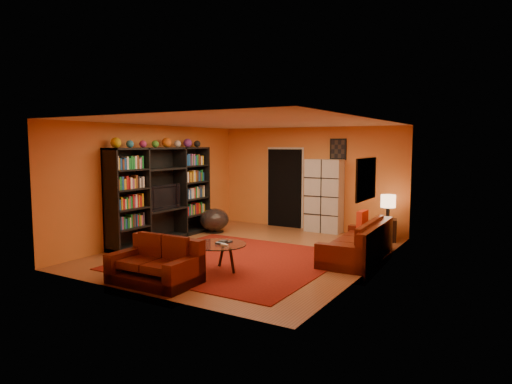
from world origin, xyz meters
The scene contains 20 objects.
floor centered at (0.00, 0.00, 0.00)m, with size 6.00×6.00×0.00m, color brown.
ceiling centered at (0.00, 0.00, 2.60)m, with size 6.00×6.00×0.00m, color white.
wall_back centered at (0.00, 3.00, 1.30)m, with size 6.00×6.00×0.00m, color orange.
wall_front centered at (0.00, -3.00, 1.30)m, with size 6.00×6.00×0.00m, color orange.
wall_left centered at (-2.50, 0.00, 1.30)m, with size 6.00×6.00×0.00m, color orange.
wall_right centered at (2.50, 0.00, 1.30)m, with size 6.00×6.00×0.00m, color orange.
rug centered at (0.10, -0.70, 0.01)m, with size 3.60×3.60×0.01m, color #5E100A.
doorway centered at (-0.70, 2.96, 1.02)m, with size 0.95×0.10×2.04m, color black.
wall_art_right centered at (2.48, -0.30, 1.60)m, with size 0.03×1.00×0.70m, color black.
wall_art_back centered at (0.75, 2.98, 2.05)m, with size 0.42×0.03×0.52m, color black.
entertainment_unit centered at (-2.27, 0.00, 1.05)m, with size 0.45×3.00×2.10m, color black.
tv centered at (-2.23, -0.07, 1.00)m, with size 0.13×0.97×0.56m, color black.
sofa centered at (2.14, 0.61, 0.28)m, with size 1.01×2.24×0.85m.
loveseat centered at (-0.18, -2.42, 0.29)m, with size 1.39×0.85×0.85m.
throw_pillow centered at (1.95, 1.23, 0.63)m, with size 0.12×0.42×0.42m, color #FA3D1B.
coffee_table centered at (0.30, -1.45, 0.43)m, with size 0.95×0.95×0.47m.
storage_cabinet centered at (0.47, 2.80, 0.90)m, with size 0.90×0.40×1.80m, color #B8B2AA.
bowl_chair centered at (-1.83, 1.37, 0.32)m, with size 0.73×0.73×0.59m.
side_table centered at (2.12, 2.54, 0.25)m, with size 0.40×0.40×0.50m, color black.
table_lamp centered at (2.12, 2.54, 0.89)m, with size 0.33×0.33×0.55m.
Camera 1 is at (4.75, -7.67, 2.17)m, focal length 32.00 mm.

